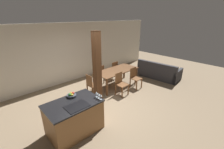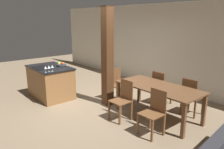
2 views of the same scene
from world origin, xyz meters
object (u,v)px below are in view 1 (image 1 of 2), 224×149
wine_glass_near (101,95)px  dining_table (117,72)px  kitchen_island (74,117)px  dining_chair_far_right (113,70)px  wine_glass_far (96,93)px  timber_post (97,68)px  dining_chair_near_left (121,83)px  dining_chair_head_end (92,85)px  fruit_bowl (72,95)px  dining_chair_near_right (135,77)px  couch (159,72)px  wine_glass_middle (98,94)px  dining_chair_far_left (99,74)px

wine_glass_near → dining_table: 2.81m
kitchen_island → dining_chair_far_right: bearing=30.6°
wine_glass_near → wine_glass_far: same height
timber_post → dining_chair_far_right: bearing=30.4°
kitchen_island → dining_chair_near_left: kitchen_island is taller
wine_glass_far → dining_chair_near_left: size_ratio=0.18×
kitchen_island → dining_chair_head_end: (1.50, 1.27, 0.02)m
fruit_bowl → dining_chair_near_right: 3.21m
wine_glass_near → couch: bearing=11.0°
wine_glass_middle → fruit_bowl: bearing=129.1°
dining_table → timber_post: 1.53m
wine_glass_near → dining_chair_near_left: (1.80, 0.98, -0.56)m
fruit_bowl → dining_chair_far_right: 3.60m
dining_table → dining_chair_far_right: 0.83m
fruit_bowl → dining_chair_far_left: (2.28, 1.66, -0.47)m
wine_glass_near → wine_glass_far: size_ratio=1.00×
wine_glass_far → dining_chair_far_right: 3.49m
dining_table → dining_chair_near_left: (-0.44, -0.68, -0.18)m
timber_post → dining_table: bearing=15.4°
wine_glass_near → timber_post: timber_post is taller
wine_glass_far → dining_chair_far_left: 2.86m
kitchen_island → dining_chair_near_right: (3.30, 0.60, 0.02)m
dining_table → dining_chair_far_right: bearing=56.9°
dining_chair_far_right → couch: (1.81, -1.46, -0.19)m
dining_chair_far_left → dining_chair_head_end: size_ratio=1.00×
dining_chair_near_right → dining_chair_far_left: 1.62m
kitchen_island → dining_chair_far_right: 3.84m
wine_glass_middle → dining_table: (2.24, 1.56, -0.38)m
dining_chair_far_right → kitchen_island: bearing=30.6°
dining_chair_far_left → dining_chair_near_left: bearing=90.0°
fruit_bowl → dining_chair_near_right: size_ratio=0.29×
kitchen_island → dining_table: (2.86, 1.27, 0.20)m
kitchen_island → dining_chair_near_right: bearing=10.2°
kitchen_island → wine_glass_near: wine_glass_near is taller
dining_chair_near_right → timber_post: bearing=170.4°
kitchen_island → fruit_bowl: fruit_bowl is taller
couch → dining_chair_far_left: bearing=55.7°
wine_glass_near → timber_post: 1.58m
kitchen_island → dining_chair_far_right: (3.30, 1.95, 0.02)m
dining_chair_near_right → dining_chair_far_right: bearing=90.0°
wine_glass_far → dining_chair_head_end: 1.81m
kitchen_island → couch: bearing=5.5°
dining_chair_near_left → timber_post: size_ratio=0.36×
kitchen_island → timber_post: timber_post is taller
dining_chair_far_right → wine_glass_far: bearing=38.7°
wine_glass_middle → timber_post: bearing=53.2°
dining_chair_near_right → dining_chair_near_left: bearing=180.0°
dining_table → wine_glass_near: bearing=-143.6°
dining_chair_far_left → timber_post: bearing=49.1°
wine_glass_far → timber_post: size_ratio=0.06×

